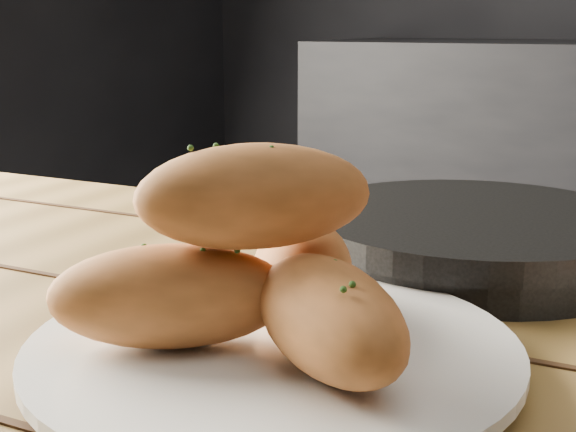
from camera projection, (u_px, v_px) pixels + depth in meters
name	position (u px, v px, depth m)	size (l,w,h in m)	color
plate	(273.00, 354.00, 0.48)	(0.29, 0.29, 0.02)	white
bread_rolls	(263.00, 269.00, 0.47)	(0.24, 0.22, 0.12)	#C56F36
skillet	(475.00, 237.00, 0.69)	(0.42, 0.29, 0.05)	black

